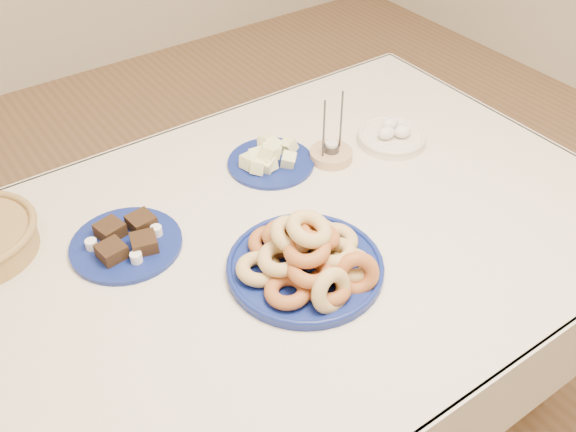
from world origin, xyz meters
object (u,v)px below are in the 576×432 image
object	(u,v)px
brownie_plate	(127,242)
melon_plate	(270,159)
donut_platter	(308,259)
candle_holder	(331,153)
egg_bowl	(392,136)
dining_table	(276,270)

from	to	relation	value
brownie_plate	melon_plate	bearing A→B (deg)	9.48
donut_platter	melon_plate	xyz separation A→B (m)	(0.15, 0.37, -0.02)
brownie_plate	candle_holder	size ratio (longest dim) A/B	1.42
melon_plate	egg_bowl	bearing A→B (deg)	-16.88
donut_platter	dining_table	bearing A→B (deg)	87.22
brownie_plate	candle_holder	world-z (taller)	candle_holder
dining_table	melon_plate	distance (m)	0.31
melon_plate	egg_bowl	xyz separation A→B (m)	(0.34, -0.10, -0.00)
donut_platter	egg_bowl	world-z (taller)	donut_platter
donut_platter	melon_plate	size ratio (longest dim) A/B	1.39
dining_table	egg_bowl	size ratio (longest dim) A/B	7.61
melon_plate	candle_holder	xyz separation A→B (m)	(0.15, -0.07, -0.00)
donut_platter	brownie_plate	size ratio (longest dim) A/B	1.30
donut_platter	brownie_plate	xyz separation A→B (m)	(-0.28, 0.30, -0.03)
dining_table	candle_holder	distance (m)	0.37
melon_plate	candle_holder	bearing A→B (deg)	-24.44
donut_platter	melon_plate	bearing A→B (deg)	67.72
donut_platter	melon_plate	distance (m)	0.41
candle_holder	egg_bowl	bearing A→B (deg)	-10.23
melon_plate	dining_table	bearing A→B (deg)	-121.24
brownie_plate	egg_bowl	xyz separation A→B (m)	(0.77, -0.03, 0.01)
candle_holder	melon_plate	bearing A→B (deg)	155.56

